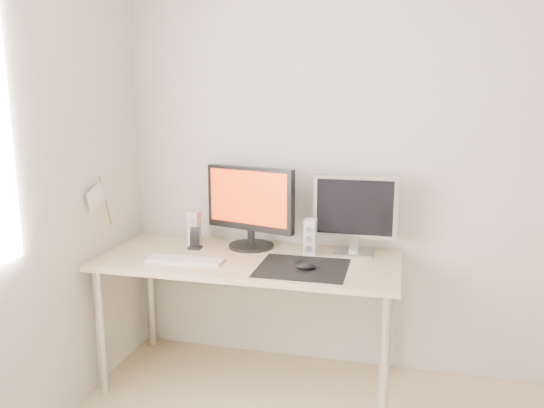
{
  "coord_description": "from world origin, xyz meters",
  "views": [
    {
      "loc": [
        -0.16,
        -1.25,
        1.57
      ],
      "look_at": [
        -0.82,
        1.48,
        1.01
      ],
      "focal_mm": 35.0,
      "sensor_mm": 36.0,
      "label": 1
    }
  ],
  "objects_px": {
    "mouse": "(305,266)",
    "main_monitor": "(250,204)",
    "keyboard": "(185,260)",
    "desk": "(249,271)",
    "phone_dock": "(195,242)",
    "second_monitor": "(355,211)",
    "speaker_right": "(310,237)",
    "speaker_left": "(194,228)"
  },
  "relations": [
    {
      "from": "mouse",
      "to": "main_monitor",
      "type": "xyz_separation_m",
      "value": [
        -0.38,
        0.33,
        0.23
      ]
    },
    {
      "from": "mouse",
      "to": "keyboard",
      "type": "bearing_deg",
      "value": -179.35
    },
    {
      "from": "desk",
      "to": "phone_dock",
      "type": "bearing_deg",
      "value": 165.4
    },
    {
      "from": "second_monitor",
      "to": "keyboard",
      "type": "distance_m",
      "value": 0.95
    },
    {
      "from": "main_monitor",
      "to": "second_monitor",
      "type": "relative_size",
      "value": 1.2
    },
    {
      "from": "main_monitor",
      "to": "speaker_right",
      "type": "height_order",
      "value": "main_monitor"
    },
    {
      "from": "speaker_right",
      "to": "main_monitor",
      "type": "bearing_deg",
      "value": 171.26
    },
    {
      "from": "mouse",
      "to": "speaker_right",
      "type": "relative_size",
      "value": 0.51
    },
    {
      "from": "second_monitor",
      "to": "desk",
      "type": "bearing_deg",
      "value": -159.41
    },
    {
      "from": "mouse",
      "to": "desk",
      "type": "distance_m",
      "value": 0.38
    },
    {
      "from": "mouse",
      "to": "desk",
      "type": "height_order",
      "value": "mouse"
    },
    {
      "from": "mouse",
      "to": "second_monitor",
      "type": "bearing_deg",
      "value": 58.78
    },
    {
      "from": "speaker_left",
      "to": "keyboard",
      "type": "relative_size",
      "value": 0.47
    },
    {
      "from": "speaker_right",
      "to": "phone_dock",
      "type": "xyz_separation_m",
      "value": [
        -0.65,
        -0.04,
        -0.06
      ]
    },
    {
      "from": "speaker_left",
      "to": "speaker_right",
      "type": "distance_m",
      "value": 0.69
    },
    {
      "from": "speaker_right",
      "to": "desk",
      "type": "bearing_deg",
      "value": -156.7
    },
    {
      "from": "mouse",
      "to": "phone_dock",
      "type": "distance_m",
      "value": 0.72
    },
    {
      "from": "speaker_left",
      "to": "main_monitor",
      "type": "bearing_deg",
      "value": 2.69
    },
    {
      "from": "second_monitor",
      "to": "speaker_left",
      "type": "relative_size",
      "value": 2.27
    },
    {
      "from": "main_monitor",
      "to": "phone_dock",
      "type": "distance_m",
      "value": 0.38
    },
    {
      "from": "phone_dock",
      "to": "main_monitor",
      "type": "bearing_deg",
      "value": 18.35
    },
    {
      "from": "mouse",
      "to": "speaker_right",
      "type": "xyz_separation_m",
      "value": [
        -0.02,
        0.27,
        0.08
      ]
    },
    {
      "from": "second_monitor",
      "to": "main_monitor",
      "type": "bearing_deg",
      "value": -178.54
    },
    {
      "from": "mouse",
      "to": "phone_dock",
      "type": "bearing_deg",
      "value": 161.42
    },
    {
      "from": "main_monitor",
      "to": "mouse",
      "type": "bearing_deg",
      "value": -40.77
    },
    {
      "from": "main_monitor",
      "to": "speaker_left",
      "type": "xyz_separation_m",
      "value": [
        -0.33,
        -0.02,
        -0.16
      ]
    },
    {
      "from": "mouse",
      "to": "second_monitor",
      "type": "relative_size",
      "value": 0.23
    },
    {
      "from": "mouse",
      "to": "second_monitor",
      "type": "distance_m",
      "value": 0.46
    },
    {
      "from": "speaker_right",
      "to": "phone_dock",
      "type": "relative_size",
      "value": 1.56
    },
    {
      "from": "desk",
      "to": "speaker_right",
      "type": "height_order",
      "value": "speaker_right"
    },
    {
      "from": "keyboard",
      "to": "phone_dock",
      "type": "height_order",
      "value": "phone_dock"
    },
    {
      "from": "second_monitor",
      "to": "phone_dock",
      "type": "relative_size",
      "value": 3.55
    },
    {
      "from": "speaker_right",
      "to": "second_monitor",
      "type": "bearing_deg",
      "value": 16.78
    },
    {
      "from": "second_monitor",
      "to": "speaker_left",
      "type": "bearing_deg",
      "value": -178.09
    },
    {
      "from": "desk",
      "to": "speaker_left",
      "type": "xyz_separation_m",
      "value": [
        -0.38,
        0.17,
        0.18
      ]
    },
    {
      "from": "desk",
      "to": "speaker_right",
      "type": "relative_size",
      "value": 8.08
    },
    {
      "from": "speaker_left",
      "to": "speaker_right",
      "type": "bearing_deg",
      "value": -3.23
    },
    {
      "from": "desk",
      "to": "speaker_left",
      "type": "bearing_deg",
      "value": 155.49
    },
    {
      "from": "second_monitor",
      "to": "phone_dock",
      "type": "height_order",
      "value": "second_monitor"
    },
    {
      "from": "speaker_right",
      "to": "speaker_left",
      "type": "bearing_deg",
      "value": 176.77
    },
    {
      "from": "speaker_left",
      "to": "phone_dock",
      "type": "bearing_deg",
      "value": -66.84
    },
    {
      "from": "desk",
      "to": "speaker_right",
      "type": "distance_m",
      "value": 0.38
    }
  ]
}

